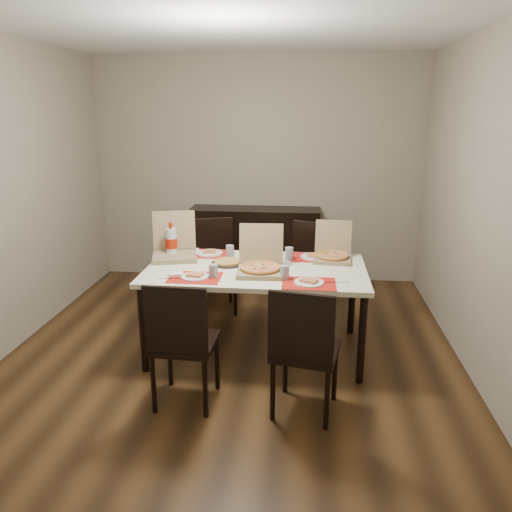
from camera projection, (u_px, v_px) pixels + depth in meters
The scene contains 19 objects.
ground at pixel (233, 352), 4.31m from camera, with size 3.80×4.00×0.02m, color #462D15.
room_walls at pixel (238, 142), 4.22m from camera, with size 3.84×4.02×2.62m.
sideboard at pixel (255, 246), 5.87m from camera, with size 1.50×0.40×0.90m, color black.
dining_table at pixel (256, 275), 4.13m from camera, with size 1.80×1.00×0.75m.
chair_near_left at pixel (182, 339), 3.37m from camera, with size 0.44×0.44×0.93m.
chair_near_right at pixel (304, 347), 3.26m from camera, with size 0.49×0.49×0.93m.
chair_far_left at pixel (214, 261), 5.11m from camera, with size 0.52×0.52×0.93m.
chair_far_right at pixel (309, 266), 4.94m from camera, with size 0.52×0.52×0.93m.
setting_near_left at pixel (198, 275), 3.86m from camera, with size 0.48×0.30×0.11m.
setting_near_right at pixel (302, 280), 3.75m from camera, with size 0.52×0.30×0.11m.
setting_far_left at pixel (213, 252), 4.46m from camera, with size 0.51×0.30×0.11m.
setting_far_right at pixel (307, 256), 4.35m from camera, with size 0.49×0.30×0.11m.
napkin_loose at pixel (256, 269), 4.04m from camera, with size 0.12×0.11×0.02m, color white.
pizza_box_center at pixel (260, 265), 3.98m from camera, with size 0.38×0.42×0.36m.
pizza_box_right at pixel (332, 254), 4.32m from camera, with size 0.34×0.37×0.32m.
pizza_box_left at pixel (175, 250), 4.39m from camera, with size 0.47×0.50×0.38m.
faina_plate at pixel (228, 262), 4.20m from camera, with size 0.28×0.28×0.03m.
dip_bowl at pixel (261, 261), 4.24m from camera, with size 0.12×0.12×0.03m, color white.
soda_bottle at pixel (171, 242), 4.38m from camera, with size 0.10×0.10×0.31m.
Camera 1 is at (0.60, -3.85, 2.01)m, focal length 35.00 mm.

